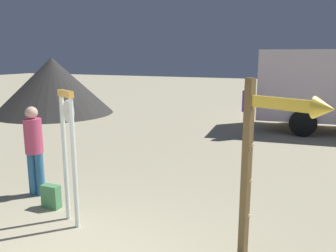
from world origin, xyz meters
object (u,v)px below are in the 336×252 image
arrow_sign (273,144)px  person_distant (247,108)px  dome_tent (53,86)px  standing_clock (69,145)px  backpack (51,197)px  person_near_clock (34,146)px

arrow_sign → person_distant: 7.40m
arrow_sign → dome_tent: bearing=141.9°
standing_clock → backpack: standing_clock is taller
person_distant → backpack: bearing=-107.4°
backpack → dome_tent: dome_tent is taller
arrow_sign → person_distant: bearing=102.7°
person_distant → person_near_clock: bearing=-113.5°
standing_clock → person_distant: size_ratio=1.20×
arrow_sign → person_near_clock: (-4.46, 0.66, -0.65)m
standing_clock → arrow_sign: bearing=0.4°
arrow_sign → backpack: size_ratio=5.69×
backpack → person_distant: 7.28m
backpack → person_distant: person_distant is taller
dome_tent → person_distant: bearing=-8.6°
person_near_clock → backpack: person_near_clock is taller
standing_clock → dome_tent: bearing=132.5°
person_near_clock → person_distant: bearing=66.5°
backpack → dome_tent: (-7.19, 8.32, 1.10)m
person_near_clock → backpack: 1.09m
arrow_sign → backpack: bearing=175.6°
person_near_clock → arrow_sign: bearing=-8.4°
person_near_clock → standing_clock: bearing=-25.9°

